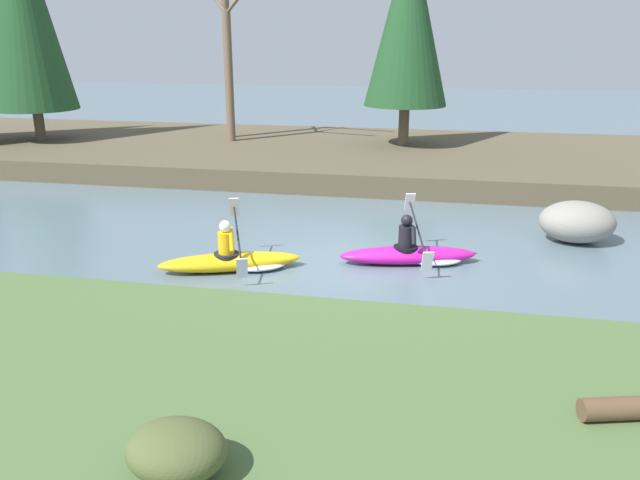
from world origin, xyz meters
name	(u,v)px	position (x,y,z in m)	size (l,w,h in m)	color
ground_plane	(351,264)	(0.00, 0.00, 0.00)	(90.00, 90.00, 0.00)	slate
riverbank_near	(273,418)	(0.00, -5.78, 0.29)	(44.00, 5.50, 0.57)	#4C6638
riverbank_far	(394,157)	(0.00, 9.93, 0.32)	(44.00, 9.36, 0.64)	brown
conifer_tree_mid_left	(22,2)	(-12.95, 9.07, 5.42)	(2.98, 2.98, 8.47)	brown
conifer_tree_centre	(408,18)	(0.25, 10.53, 4.86)	(2.83, 2.83, 7.10)	brown
bare_tree_upstream	(228,44)	(-6.28, 11.21, 4.02)	(3.94, 3.89, 7.18)	brown
bare_tree_mid_upstream	(230,60)	(-5.96, 10.37, 3.48)	(3.34, 3.30, 6.04)	brown
shrub_clump_nearest	(176,450)	(-0.48, -7.17, 0.82)	(0.91, 0.76, 0.50)	#4C562D
kayaker_lead	(414,254)	(1.21, 0.30, 0.20)	(2.78, 2.05, 1.20)	#C61999
kayaker_middle	(236,260)	(-2.13, -0.75, 0.20)	(2.73, 1.98, 1.20)	yellow
boulder_midstream	(577,222)	(4.62, 2.37, 0.45)	(1.60, 1.25, 0.91)	gray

